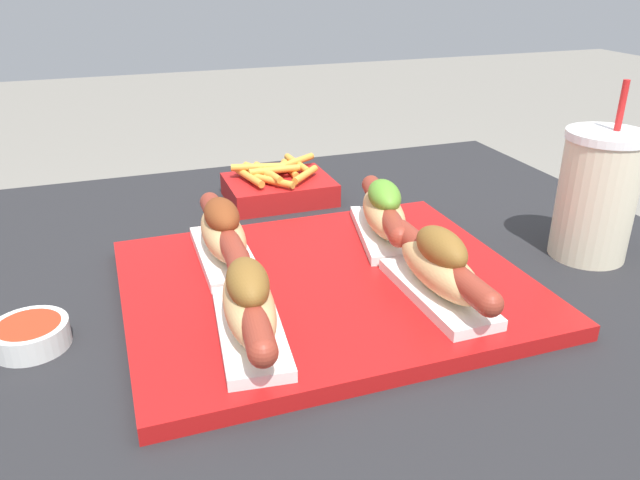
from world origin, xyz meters
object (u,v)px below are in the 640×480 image
Objects in this scene: hot_dog_3 at (384,212)px; fries_basket at (279,187)px; drink_cup at (597,195)px; sauce_bowl at (30,334)px; hot_dog_0 at (249,304)px; hot_dog_1 at (440,268)px; hot_dog_2 at (223,233)px; serving_tray at (326,286)px.

hot_dog_3 reaches higher than fries_basket.
sauce_bowl is at bearing 178.79° from drink_cup.
hot_dog_0 is 1.00× the size of hot_dog_1.
hot_dog_0 is 0.28m from hot_dog_3.
hot_dog_2 is 1.28× the size of fries_basket.
hot_dog_1 reaches higher than serving_tray.
fries_basket is (0.34, 0.31, 0.01)m from sauce_bowl.
hot_dog_3 is at bearing 86.20° from hot_dog_1.
fries_basket is at bearing 108.86° from hot_dog_3.
drink_cup reaches higher than fries_basket.
fries_basket is (0.03, 0.31, 0.01)m from serving_tray.
hot_dog_0 is 1.28× the size of fries_basket.
hot_dog_1 is (0.21, 0.01, 0.00)m from hot_dog_0.
hot_dog_0 is at bearing -21.76° from sauce_bowl.
fries_basket is at bearing 42.34° from sauce_bowl.
hot_dog_3 is (0.11, 0.08, 0.04)m from serving_tray.
fries_basket is at bearing 99.62° from hot_dog_1.
hot_dog_2 is 1.02× the size of hot_dog_3.
serving_tray is 0.13m from hot_dog_1.
hot_dog_1 is at bearing -80.38° from fries_basket.
hot_dog_0 reaches higher than serving_tray.
sauce_bowl is at bearing -168.05° from hot_dog_3.
drink_cup is 0.46m from fries_basket.
hot_dog_3 is at bearing 37.88° from hot_dog_0.
sauce_bowl is 0.67m from drink_cup.
serving_tray is at bearing 38.14° from hot_dog_0.
hot_dog_2 reaches higher than serving_tray.
drink_cup is at bearing -3.03° from serving_tray.
hot_dog_3 is at bearing 156.90° from drink_cup.
hot_dog_1 is (0.10, -0.08, 0.04)m from serving_tray.
hot_dog_2 is 0.46m from drink_cup.
hot_dog_3 is 0.91× the size of drink_cup.
hot_dog_1 is 0.26m from hot_dog_2.
hot_dog_3 is at bearing -1.17° from hot_dog_2.
hot_dog_0 is at bearing -142.12° from hot_dog_3.
hot_dog_1 reaches higher than hot_dog_3.
sauce_bowl is (-0.20, 0.08, -0.04)m from hot_dog_0.
hot_dog_1 is 0.16m from hot_dog_3.
fries_basket is at bearing 134.17° from drink_cup.
serving_tray is 2.76× the size of fries_basket.
hot_dog_2 is at bearing 137.96° from serving_tray.
hot_dog_2 is (-0.20, 0.17, -0.00)m from hot_dog_1.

